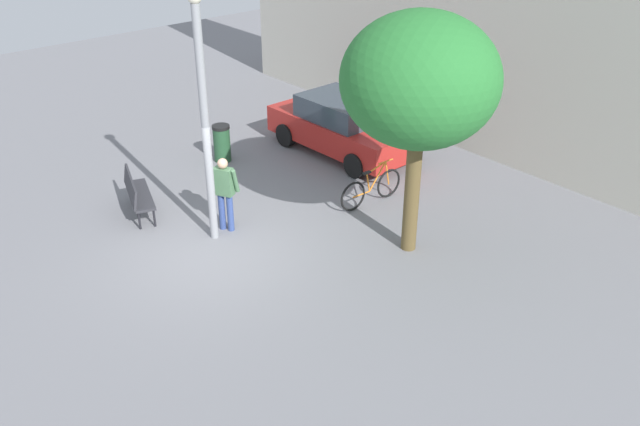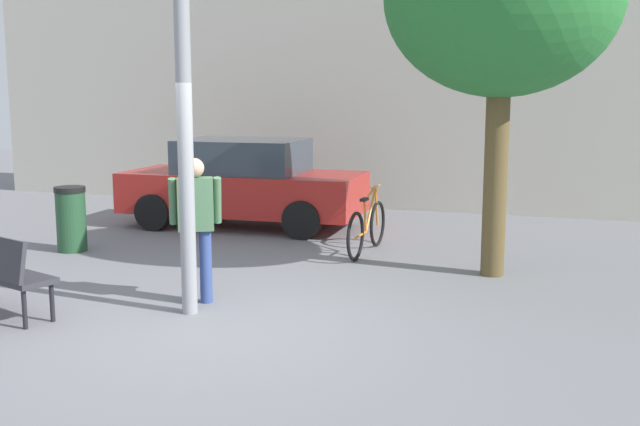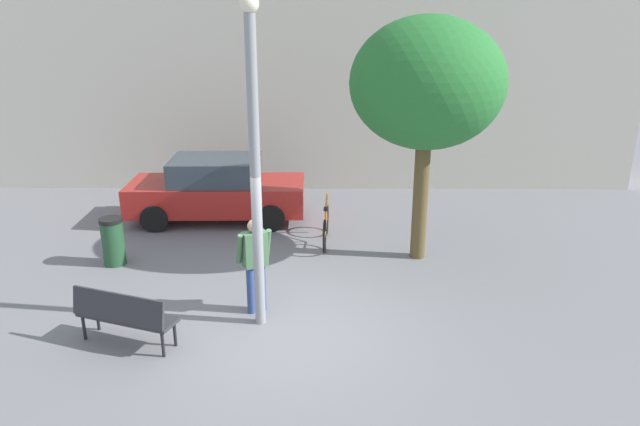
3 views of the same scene
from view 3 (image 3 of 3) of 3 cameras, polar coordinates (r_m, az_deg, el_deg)
ground_plane at (r=9.74m, az=-2.85°, el=-11.23°), size 36.00×36.00×0.00m
building_facade at (r=17.47m, az=-1.27°, el=14.33°), size 18.49×2.00×6.96m
lamppost at (r=8.99m, az=-6.30°, el=5.21°), size 0.28×0.28×5.12m
person_by_lamppost at (r=9.95m, az=-6.26°, el=-4.44°), size 0.63×0.48×1.67m
park_bench at (r=9.56m, az=-18.41°, el=-9.17°), size 1.67×0.97×0.92m
plaza_tree at (r=11.69m, az=10.26°, el=12.09°), size 2.97×2.97×4.84m
bicycle_orange at (r=13.07m, az=0.56°, el=-1.23°), size 0.13×1.81×0.97m
parked_car_red at (r=14.58m, az=-9.88°, el=2.26°), size 4.24×1.90×1.55m
trash_bin at (r=12.61m, az=-19.30°, el=-2.58°), size 0.46×0.46×0.98m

